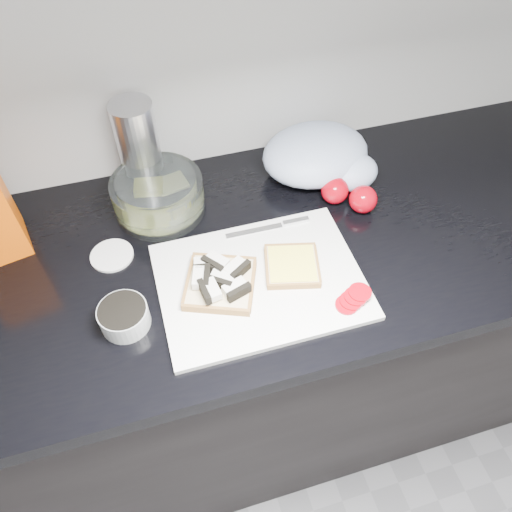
% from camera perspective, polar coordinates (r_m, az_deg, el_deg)
% --- Properties ---
extents(base_cabinet, '(3.50, 0.60, 0.86)m').
position_cam_1_polar(base_cabinet, '(1.44, -4.50, -11.68)').
color(base_cabinet, black).
rests_on(base_cabinet, ground).
extents(countertop, '(3.50, 0.64, 0.04)m').
position_cam_1_polar(countertop, '(1.07, -5.97, -0.37)').
color(countertop, black).
rests_on(countertop, base_cabinet).
extents(cutting_board, '(0.40, 0.30, 0.01)m').
position_cam_1_polar(cutting_board, '(0.99, 0.49, -2.89)').
color(cutting_board, white).
rests_on(cutting_board, countertop).
extents(bread_left, '(0.18, 0.18, 0.04)m').
position_cam_1_polar(bread_left, '(0.97, -4.17, -2.90)').
color(bread_left, beige).
rests_on(bread_left, cutting_board).
extents(bread_right, '(0.13, 0.13, 0.02)m').
position_cam_1_polar(bread_right, '(1.00, 4.13, -1.11)').
color(bread_right, beige).
rests_on(bread_right, cutting_board).
extents(tomato_slices, '(0.08, 0.07, 0.02)m').
position_cam_1_polar(tomato_slices, '(0.97, 11.06, -4.80)').
color(tomato_slices, '#9A030F').
rests_on(tomato_slices, cutting_board).
extents(knife, '(0.19, 0.02, 0.01)m').
position_cam_1_polar(knife, '(1.08, 2.56, 3.53)').
color(knife, silver).
rests_on(knife, cutting_board).
extents(seed_tub, '(0.09, 0.09, 0.05)m').
position_cam_1_polar(seed_tub, '(0.95, -14.87, -6.62)').
color(seed_tub, '#9EA3A4').
rests_on(seed_tub, countertop).
extents(tub_lid, '(0.11, 0.11, 0.01)m').
position_cam_1_polar(tub_lid, '(1.08, -16.14, 0.06)').
color(tub_lid, silver).
rests_on(tub_lid, countertop).
extents(glass_bowl, '(0.20, 0.20, 0.08)m').
position_cam_1_polar(glass_bowl, '(1.13, -11.09, 6.77)').
color(glass_bowl, silver).
rests_on(glass_bowl, countertop).
extents(steel_canister, '(0.09, 0.09, 0.22)m').
position_cam_1_polar(steel_canister, '(1.15, -13.20, 11.94)').
color(steel_canister, '#BBBBC0').
rests_on(steel_canister, countertop).
extents(grocery_bag, '(0.27, 0.23, 0.11)m').
position_cam_1_polar(grocery_bag, '(1.19, 7.39, 11.21)').
color(grocery_bag, silver).
rests_on(grocery_bag, countertop).
extents(whole_tomatoes, '(0.11, 0.11, 0.06)m').
position_cam_1_polar(whole_tomatoes, '(1.14, 10.56, 6.89)').
color(whole_tomatoes, '#9A030F').
rests_on(whole_tomatoes, countertop).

